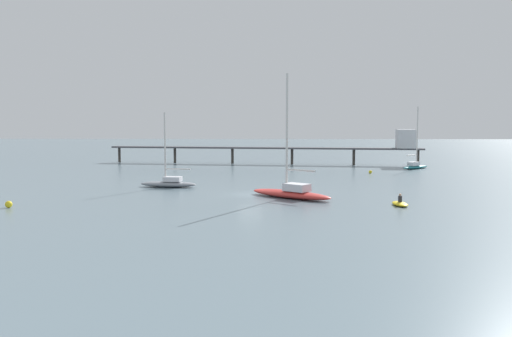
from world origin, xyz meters
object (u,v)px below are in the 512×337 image
Objects in this scene: sailboat_teal at (415,165)px; sailboat_red at (291,191)px; mooring_buoy_near at (9,204)px; mooring_buoy_far at (370,172)px; dinghy_yellow at (400,203)px; sailboat_gray at (169,182)px; pier at (319,145)px.

sailboat_teal is 0.82× the size of sailboat_red.
mooring_buoy_far is (38.12, 33.44, -0.06)m from mooring_buoy_near.
dinghy_yellow is at bearing -24.69° from sailboat_red.
sailboat_gray is at bearing 54.46° from mooring_buoy_near.
dinghy_yellow is 35.44m from mooring_buoy_near.
sailboat_red reaches higher than dinghy_yellow.
sailboat_gray is 17.50× the size of mooring_buoy_far.
mooring_buoy_near is at bearing -175.67° from dinghy_yellow.
sailboat_red is at bearing -98.12° from pier.
sailboat_red is 26.47m from mooring_buoy_near.
pier is at bearing 94.50° from dinghy_yellow.
sailboat_teal reaches higher than mooring_buoy_far.
sailboat_teal is at bearing 41.81° from mooring_buoy_near.
sailboat_gray is at bearing -143.61° from sailboat_teal.
sailboat_teal is (15.44, -8.09, -2.99)m from pier.
pier is 20.84× the size of dinghy_yellow.
mooring_buoy_far is at bearing 64.26° from sailboat_red.
sailboat_gray is 19.23m from mooring_buoy_near.
mooring_buoy_near is at bearing -138.74° from mooring_buoy_far.
mooring_buoy_near is (-47.04, -42.07, -0.35)m from sailboat_teal.
sailboat_teal is at bearing 58.26° from sailboat_red.
sailboat_red is (-6.12, -42.95, -2.96)m from pier.
sailboat_teal is 3.71× the size of dinghy_yellow.
sailboat_gray is 14.06× the size of mooring_buoy_near.
dinghy_yellow is at bearing -85.50° from pier.
sailboat_red is at bearing -30.54° from sailboat_gray.
sailboat_red is at bearing 15.81° from mooring_buoy_near.
pier is at bearing 59.39° from sailboat_gray.
dinghy_yellow is 5.52× the size of mooring_buoy_far.
sailboat_gray reaches higher than dinghy_yellow.
sailboat_gray is (-14.29, 8.43, -0.12)m from sailboat_red.
sailboat_red is at bearing -121.74° from sailboat_teal.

